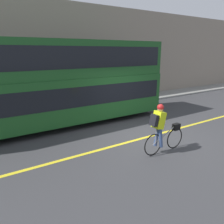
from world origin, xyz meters
name	(u,v)px	position (x,y,z in m)	size (l,w,h in m)	color
ground_plane	(144,135)	(0.00, 0.00, 0.00)	(80.00, 80.00, 0.00)	#38383A
road_center_line	(148,137)	(0.00, -0.20, 0.00)	(50.00, 0.14, 0.01)	yellow
sidewalk_curb	(84,106)	(0.00, 5.56, 0.06)	(60.00, 1.93, 0.11)	gray
building_facade	(74,55)	(0.00, 6.68, 3.02)	(60.00, 0.30, 6.04)	gray
bus	(53,80)	(-2.58, 3.07, 2.06)	(10.30, 2.42, 3.72)	black
cyclist_on_bike	(161,127)	(-0.61, -1.46, 0.90)	(1.74, 0.32, 1.68)	black
trash_bin	(36,104)	(-2.80, 5.46, 0.58)	(0.51, 0.51, 0.94)	#262628
street_sign_post	(10,89)	(-3.97, 5.46, 1.47)	(0.36, 0.09, 2.43)	#59595B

